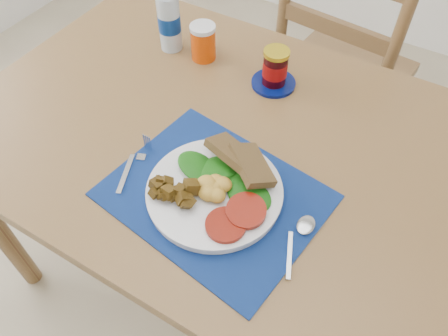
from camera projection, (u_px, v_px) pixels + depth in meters
name	position (u px, v px, depth m)	size (l,w,h in m)	color
ground	(205.00, 320.00, 1.53)	(4.00, 4.00, 0.00)	gray
table	(238.00, 160.00, 1.13)	(1.40, 0.90, 0.75)	brown
chair_far	(343.00, 51.00, 1.54)	(0.48, 0.46, 1.19)	#54371E
placemat	(215.00, 195.00, 0.95)	(0.45, 0.35, 0.00)	black
breakfast_plate	(211.00, 189.00, 0.93)	(0.29, 0.29, 0.07)	silver
fork	(136.00, 163.00, 1.00)	(0.05, 0.16, 0.00)	#B2B5BA
spoon	(300.00, 235.00, 0.88)	(0.05, 0.15, 0.00)	#B2B5BA
water_bottle	(169.00, 18.00, 1.22)	(0.06, 0.06, 0.22)	#ADBFCC
juice_glass	(203.00, 43.00, 1.23)	(0.07, 0.07, 0.10)	#D43F05
jam_on_saucer	(275.00, 70.00, 1.15)	(0.12, 0.12, 0.11)	#04104F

